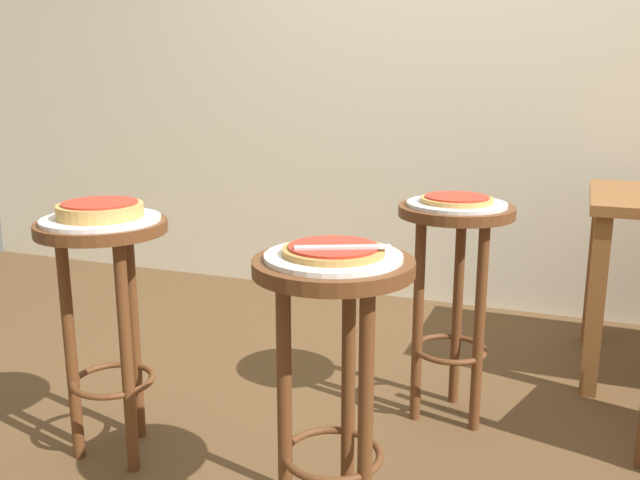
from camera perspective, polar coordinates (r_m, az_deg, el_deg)
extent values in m
plane|color=brown|center=(2.29, 1.35, -17.10)|extent=(6.00, 6.00, 0.00)
cube|color=beige|center=(3.59, 10.92, 18.57)|extent=(6.00, 0.10, 3.00)
cylinder|color=#5B3319|center=(1.59, 1.12, -2.22)|extent=(0.38, 0.38, 0.03)
cylinder|color=#5B3319|center=(1.83, 2.36, -12.71)|extent=(0.04, 0.04, 0.72)
cylinder|color=#5B3319|center=(1.71, -2.96, -14.60)|extent=(0.04, 0.04, 0.72)
cylinder|color=#5B3319|center=(1.65, 3.80, -15.79)|extent=(0.04, 0.04, 0.72)
torus|color=#5B3319|center=(1.78, 1.04, -17.40)|extent=(0.26, 0.26, 0.02)
cylinder|color=white|center=(1.58, 1.12, -1.40)|extent=(0.32, 0.32, 0.01)
cylinder|color=#B78442|center=(1.58, 1.12, -0.92)|extent=(0.24, 0.24, 0.01)
cylinder|color=red|center=(1.58, 1.13, -0.55)|extent=(0.21, 0.21, 0.01)
cylinder|color=#5B3319|center=(2.10, -17.75, 1.03)|extent=(0.38, 0.38, 0.03)
cylinder|color=#5B3319|center=(2.30, -15.24, -7.58)|extent=(0.04, 0.04, 0.72)
cylinder|color=#5B3319|center=(2.23, -20.09, -8.58)|extent=(0.04, 0.04, 0.72)
cylinder|color=#5B3319|center=(2.11, -15.82, -9.55)|extent=(0.04, 0.04, 0.72)
torus|color=#5B3319|center=(2.25, -16.86, -11.10)|extent=(0.26, 0.26, 0.02)
cylinder|color=silver|center=(2.10, -17.79, 1.65)|extent=(0.34, 0.34, 0.01)
cylinder|color=tan|center=(2.09, -17.85, 2.35)|extent=(0.25, 0.25, 0.04)
cylinder|color=red|center=(2.09, -17.89, 2.97)|extent=(0.22, 0.22, 0.01)
cylinder|color=#5B3319|center=(2.29, 11.30, 2.38)|extent=(0.38, 0.38, 0.03)
cylinder|color=#5B3319|center=(2.50, 11.38, -5.64)|extent=(0.04, 0.04, 0.72)
cylinder|color=#5B3319|center=(2.35, 8.16, -6.72)|extent=(0.04, 0.04, 0.72)
cylinder|color=#5B3319|center=(2.32, 13.12, -7.24)|extent=(0.04, 0.04, 0.72)
torus|color=#5B3319|center=(2.43, 10.77, -8.91)|extent=(0.26, 0.26, 0.02)
cylinder|color=silver|center=(2.28, 11.33, 2.96)|extent=(0.33, 0.33, 0.01)
cylinder|color=tan|center=(2.28, 11.34, 3.29)|extent=(0.24, 0.24, 0.01)
cylinder|color=red|center=(2.28, 11.36, 3.55)|extent=(0.21, 0.21, 0.01)
cube|color=brown|center=(2.71, 21.98, -5.22)|extent=(0.06, 0.06, 0.69)
cube|color=brown|center=(3.27, 21.91, -2.10)|extent=(0.06, 0.06, 0.69)
cube|color=silver|center=(1.55, 1.92, -0.60)|extent=(0.21, 0.11, 0.01)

